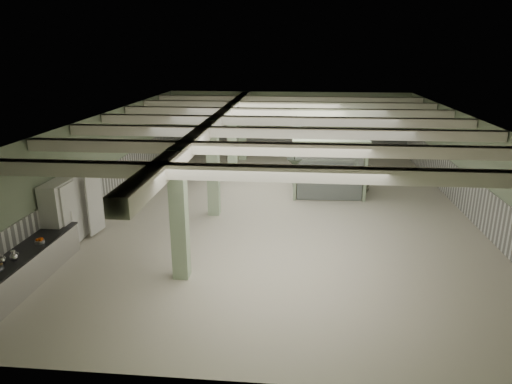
# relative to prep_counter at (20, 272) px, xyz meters

# --- Properties ---
(floor) EXTENTS (20.00, 20.00, 0.00)m
(floor) POSITION_rel_prep_counter_xyz_m (6.54, 7.00, -0.46)
(floor) COLOR beige
(floor) RESTS_ON ground
(ceiling) EXTENTS (14.00, 20.00, 0.02)m
(ceiling) POSITION_rel_prep_counter_xyz_m (6.54, 7.00, 3.14)
(ceiling) COLOR silver
(ceiling) RESTS_ON wall_back
(wall_back) EXTENTS (14.00, 0.02, 3.60)m
(wall_back) POSITION_rel_prep_counter_xyz_m (6.54, 17.00, 1.34)
(wall_back) COLOR #90A282
(wall_back) RESTS_ON floor
(wall_front) EXTENTS (14.00, 0.02, 3.60)m
(wall_front) POSITION_rel_prep_counter_xyz_m (6.54, -3.00, 1.34)
(wall_front) COLOR #90A282
(wall_front) RESTS_ON floor
(wall_left) EXTENTS (0.02, 20.00, 3.60)m
(wall_left) POSITION_rel_prep_counter_xyz_m (-0.46, 7.00, 1.34)
(wall_left) COLOR #90A282
(wall_left) RESTS_ON floor
(wall_right) EXTENTS (0.02, 20.00, 3.60)m
(wall_right) POSITION_rel_prep_counter_xyz_m (13.54, 7.00, 1.34)
(wall_right) COLOR #90A282
(wall_right) RESTS_ON floor
(wainscot_left) EXTENTS (0.05, 19.90, 1.50)m
(wainscot_left) POSITION_rel_prep_counter_xyz_m (-0.43, 7.00, 0.29)
(wainscot_left) COLOR silver
(wainscot_left) RESTS_ON floor
(wainscot_right) EXTENTS (0.05, 19.90, 1.50)m
(wainscot_right) POSITION_rel_prep_counter_xyz_m (13.52, 7.00, 0.29)
(wainscot_right) COLOR silver
(wainscot_right) RESTS_ON floor
(wainscot_back) EXTENTS (13.90, 0.05, 1.50)m
(wainscot_back) POSITION_rel_prep_counter_xyz_m (6.54, 16.98, 0.29)
(wainscot_back) COLOR silver
(wainscot_back) RESTS_ON floor
(girder) EXTENTS (0.45, 19.90, 0.40)m
(girder) POSITION_rel_prep_counter_xyz_m (4.04, 7.00, 2.92)
(girder) COLOR white
(girder) RESTS_ON ceiling
(beam_a) EXTENTS (13.90, 0.35, 0.32)m
(beam_a) POSITION_rel_prep_counter_xyz_m (6.54, -0.50, 2.96)
(beam_a) COLOR white
(beam_a) RESTS_ON ceiling
(beam_b) EXTENTS (13.90, 0.35, 0.32)m
(beam_b) POSITION_rel_prep_counter_xyz_m (6.54, 2.00, 2.96)
(beam_b) COLOR white
(beam_b) RESTS_ON ceiling
(beam_c) EXTENTS (13.90, 0.35, 0.32)m
(beam_c) POSITION_rel_prep_counter_xyz_m (6.54, 4.50, 2.96)
(beam_c) COLOR white
(beam_c) RESTS_ON ceiling
(beam_d) EXTENTS (13.90, 0.35, 0.32)m
(beam_d) POSITION_rel_prep_counter_xyz_m (6.54, 7.00, 2.96)
(beam_d) COLOR white
(beam_d) RESTS_ON ceiling
(beam_e) EXTENTS (13.90, 0.35, 0.32)m
(beam_e) POSITION_rel_prep_counter_xyz_m (6.54, 9.50, 2.96)
(beam_e) COLOR white
(beam_e) RESTS_ON ceiling
(beam_f) EXTENTS (13.90, 0.35, 0.32)m
(beam_f) POSITION_rel_prep_counter_xyz_m (6.54, 12.00, 2.96)
(beam_f) COLOR white
(beam_f) RESTS_ON ceiling
(beam_g) EXTENTS (13.90, 0.35, 0.32)m
(beam_g) POSITION_rel_prep_counter_xyz_m (6.54, 14.50, 2.96)
(beam_g) COLOR white
(beam_g) RESTS_ON ceiling
(column_a) EXTENTS (0.42, 0.42, 3.60)m
(column_a) POSITION_rel_prep_counter_xyz_m (4.04, 1.00, 1.34)
(column_a) COLOR #AFCAA2
(column_a) RESTS_ON floor
(column_b) EXTENTS (0.42, 0.42, 3.60)m
(column_b) POSITION_rel_prep_counter_xyz_m (4.04, 6.00, 1.34)
(column_b) COLOR #AFCAA2
(column_b) RESTS_ON floor
(column_c) EXTENTS (0.42, 0.42, 3.60)m
(column_c) POSITION_rel_prep_counter_xyz_m (4.04, 11.00, 1.34)
(column_c) COLOR #AFCAA2
(column_c) RESTS_ON floor
(column_d) EXTENTS (0.42, 0.42, 3.60)m
(column_d) POSITION_rel_prep_counter_xyz_m (4.04, 15.00, 1.34)
(column_d) COLOR #AFCAA2
(column_d) RESTS_ON floor
(pendant_front) EXTENTS (0.44, 0.44, 0.22)m
(pendant_front) POSITION_rel_prep_counter_xyz_m (7.04, 2.00, 2.59)
(pendant_front) COLOR #2B3628
(pendant_front) RESTS_ON ceiling
(pendant_mid) EXTENTS (0.44, 0.44, 0.22)m
(pendant_mid) POSITION_rel_prep_counter_xyz_m (7.04, 7.50, 2.59)
(pendant_mid) COLOR #2B3628
(pendant_mid) RESTS_ON ceiling
(pendant_back) EXTENTS (0.44, 0.44, 0.22)m
(pendant_back) POSITION_rel_prep_counter_xyz_m (7.04, 12.50, 2.59)
(pendant_back) COLOR #2B3628
(pendant_back) RESTS_ON ceiling
(prep_counter) EXTENTS (0.86, 4.95, 0.91)m
(prep_counter) POSITION_rel_prep_counter_xyz_m (0.00, 0.00, 0.00)
(prep_counter) COLOR silver
(prep_counter) RESTS_ON floor
(pitcher_near) EXTENTS (0.26, 0.28, 0.29)m
(pitcher_near) POSITION_rel_prep_counter_xyz_m (0.11, -0.28, 0.59)
(pitcher_near) COLOR silver
(pitcher_near) RESTS_ON prep_counter
(pitcher_far) EXTENTS (0.21, 0.22, 0.24)m
(pitcher_far) POSITION_rel_prep_counter_xyz_m (-0.09, -0.45, 0.56)
(pitcher_far) COLOR silver
(pitcher_far) RESTS_ON prep_counter
(orange_bowl) EXTENTS (0.32, 0.32, 0.09)m
(orange_bowl) POSITION_rel_prep_counter_xyz_m (0.14, 0.84, 0.48)
(orange_bowl) COLOR #B2B2B7
(orange_bowl) RESTS_ON prep_counter
(walkin_cooler) EXTENTS (0.81, 2.33, 2.13)m
(walkin_cooler) POSITION_rel_prep_counter_xyz_m (-0.08, 3.00, 0.61)
(walkin_cooler) COLOR white
(walkin_cooler) RESTS_ON floor
(guard_booth) EXTENTS (3.20, 2.74, 2.50)m
(guard_booth) POSITION_rel_prep_counter_xyz_m (8.42, 9.19, 1.24)
(guard_booth) COLOR #A2BB95
(guard_booth) RESTS_ON floor
(filing_cabinet) EXTENTS (0.54, 0.63, 1.14)m
(filing_cabinet) POSITION_rel_prep_counter_xyz_m (10.06, 9.46, 0.11)
(filing_cabinet) COLOR #565748
(filing_cabinet) RESTS_ON floor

